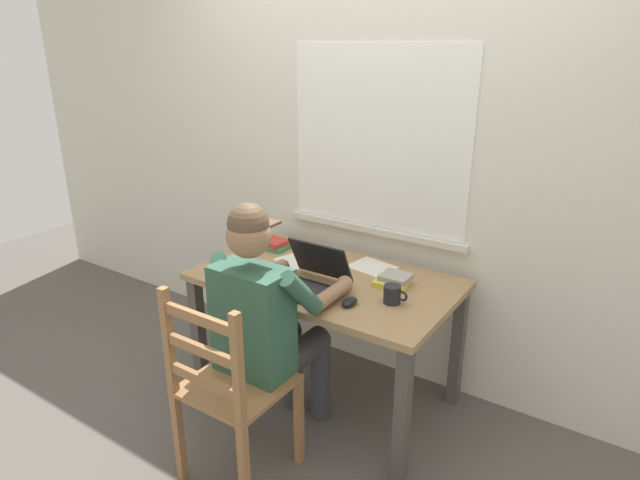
{
  "coord_description": "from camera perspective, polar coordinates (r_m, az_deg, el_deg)",
  "views": [
    {
      "loc": [
        1.39,
        -2.15,
        1.87
      ],
      "look_at": [
        -0.0,
        -0.05,
        0.94
      ],
      "focal_mm": 30.29,
      "sensor_mm": 36.0,
      "label": 1
    }
  ],
  "objects": [
    {
      "name": "wooden_chair",
      "position": [
        2.43,
        -9.62,
        -15.3
      ],
      "size": [
        0.42,
        0.42,
        0.95
      ],
      "color": "olive",
      "rests_on": "ground"
    },
    {
      "name": "coffee_mug_white",
      "position": [
        2.91,
        -0.88,
        -2.02
      ],
      "size": [
        0.12,
        0.08,
        0.1
      ],
      "color": "beige",
      "rests_on": "desk"
    },
    {
      "name": "laptop",
      "position": [
        2.67,
        -1.07,
        -4.06
      ],
      "size": [
        0.33,
        0.33,
        0.22
      ],
      "color": "black",
      "rests_on": "desk"
    },
    {
      "name": "back_wall",
      "position": [
        3.02,
        5.6,
        9.17
      ],
      "size": [
        6.0,
        0.08,
        2.6
      ],
      "color": "silver",
      "rests_on": "ground"
    },
    {
      "name": "book_stack_main",
      "position": [
        2.73,
        7.78,
        -4.23
      ],
      "size": [
        0.17,
        0.16,
        0.06
      ],
      "color": "gold",
      "rests_on": "desk"
    },
    {
      "name": "computer_mouse",
      "position": [
        2.51,
        3.14,
        -6.55
      ],
      "size": [
        0.06,
        0.1,
        0.03
      ],
      "primitive_type": "ellipsoid",
      "color": "black",
      "rests_on": "desk"
    },
    {
      "name": "book_stack_side",
      "position": [
        3.19,
        -4.83,
        -0.46
      ],
      "size": [
        0.17,
        0.15,
        0.05
      ],
      "color": "#38844C",
      "rests_on": "desk"
    },
    {
      "name": "paper_pile_near_laptop",
      "position": [
        3.0,
        -2.7,
        -2.27
      ],
      "size": [
        0.24,
        0.21,
        0.0
      ],
      "primitive_type": "cube",
      "rotation": [
        0.0,
        0.0,
        -0.29
      ],
      "color": "silver",
      "rests_on": "desk"
    },
    {
      "name": "desk",
      "position": [
        2.84,
        0.62,
        -5.69
      ],
      "size": [
        1.34,
        0.78,
        0.72
      ],
      "color": "#9E7A51",
      "rests_on": "ground"
    },
    {
      "name": "ground_plane",
      "position": [
        3.17,
        0.57,
        -15.99
      ],
      "size": [
        8.0,
        8.0,
        0.0
      ],
      "primitive_type": "plane",
      "color": "#56514C"
    },
    {
      "name": "seated_person",
      "position": [
        2.49,
        -5.48,
        -8.08
      ],
      "size": [
        0.5,
        0.6,
        1.26
      ],
      "color": "#2D5642",
      "rests_on": "ground"
    },
    {
      "name": "paper_pile_side",
      "position": [
        2.7,
        -3.58,
        -4.9
      ],
      "size": [
        0.24,
        0.21,
        0.01
      ],
      "primitive_type": "cube",
      "rotation": [
        0.0,
        0.0,
        -0.21
      ],
      "color": "white",
      "rests_on": "desk"
    },
    {
      "name": "coffee_mug_dark",
      "position": [
        2.54,
        7.68,
        -5.7
      ],
      "size": [
        0.12,
        0.08,
        0.09
      ],
      "color": "black",
      "rests_on": "desk"
    },
    {
      "name": "paper_pile_back_corner",
      "position": [
        2.94,
        5.5,
        -2.85
      ],
      "size": [
        0.26,
        0.23,
        0.0
      ],
      "primitive_type": "cube",
      "rotation": [
        0.0,
        0.0,
        -0.18
      ],
      "color": "silver",
      "rests_on": "desk"
    }
  ]
}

